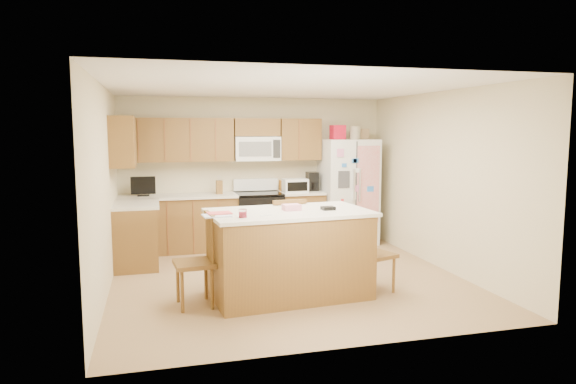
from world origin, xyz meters
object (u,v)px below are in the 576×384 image
object	(u,v)px
island	(289,253)
refrigerator	(348,190)
stove	(259,219)
windsor_chair_back	(285,242)
windsor_chair_left	(197,262)
windsor_chair_right	(373,254)

from	to	relation	value
island	refrigerator	bearing A→B (deg)	55.84
stove	island	distance (m)	2.62
refrigerator	windsor_chair_back	size ratio (longest dim) A/B	1.88
windsor_chair_left	refrigerator	bearing A→B (deg)	43.03
stove	refrigerator	bearing A→B (deg)	-2.30
windsor_chair_back	windsor_chair_left	bearing A→B (deg)	-149.65
stove	refrigerator	distance (m)	1.63
stove	windsor_chair_left	bearing A→B (deg)	-114.83
windsor_chair_left	windsor_chair_right	bearing A→B (deg)	-0.83
refrigerator	windsor_chair_left	bearing A→B (deg)	-136.97
stove	windsor_chair_right	size ratio (longest dim) A/B	1.15
island	windsor_chair_right	xyz separation A→B (m)	(1.03, -0.11, -0.05)
stove	windsor_chair_back	bearing A→B (deg)	-91.31
windsor_chair_back	windsor_chair_right	xyz separation A→B (m)	(0.92, -0.73, -0.05)
island	windsor_chair_back	bearing A→B (deg)	79.53
windsor_chair_back	stove	bearing A→B (deg)	88.69
stove	island	xyz separation A→B (m)	(-0.16, -2.62, 0.04)
stove	windsor_chair_right	distance (m)	2.86
refrigerator	island	xyz separation A→B (m)	(-1.73, -2.55, -0.41)
refrigerator	windsor_chair_left	xyz separation A→B (m)	(-2.82, -2.63, -0.43)
windsor_chair_back	windsor_chair_right	bearing A→B (deg)	-38.62
windsor_chair_right	island	bearing A→B (deg)	174.04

